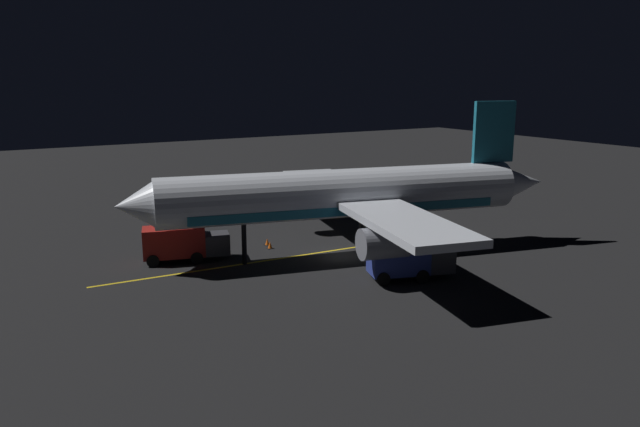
# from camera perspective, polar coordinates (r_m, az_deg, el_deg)

# --- Properties ---
(ground_plane) EXTENTS (180.00, 180.00, 0.20)m
(ground_plane) POSITION_cam_1_polar(r_m,az_deg,el_deg) (47.33, 2.08, -3.99)
(ground_plane) COLOR black
(apron_guide_stripe) EXTENTS (1.55, 28.71, 0.01)m
(apron_guide_stripe) POSITION_cam_1_polar(r_m,az_deg,el_deg) (46.68, -3.12, -4.10)
(apron_guide_stripe) COLOR gold
(apron_guide_stripe) RESTS_ON ground_plane
(airliner) EXTENTS (28.86, 33.90, 11.53)m
(airliner) POSITION_cam_1_polar(r_m,az_deg,el_deg) (46.40, 2.78, 1.69)
(airliner) COLOR silver
(airliner) RESTS_ON ground_plane
(baggage_truck) EXTENTS (3.80, 6.56, 2.61)m
(baggage_truck) POSITION_cam_1_polar(r_m,az_deg,el_deg) (46.50, -12.69, -2.76)
(baggage_truck) COLOR maroon
(baggage_truck) RESTS_ON ground_plane
(catering_truck) EXTENTS (3.85, 6.05, 2.47)m
(catering_truck) POSITION_cam_1_polar(r_m,az_deg,el_deg) (41.85, 8.06, -4.39)
(catering_truck) COLOR navy
(catering_truck) RESTS_ON ground_plane
(ground_crew_worker) EXTENTS (0.40, 0.40, 1.74)m
(ground_crew_worker) POSITION_cam_1_polar(r_m,az_deg,el_deg) (46.27, -15.60, -3.57)
(ground_crew_worker) COLOR black
(ground_crew_worker) RESTS_ON ground_plane
(traffic_cone_near_left) EXTENTS (0.50, 0.50, 0.55)m
(traffic_cone_near_left) POSITION_cam_1_polar(r_m,az_deg,el_deg) (50.13, -4.92, -2.67)
(traffic_cone_near_left) COLOR #EA590F
(traffic_cone_near_left) RESTS_ON ground_plane
(traffic_cone_near_right) EXTENTS (0.50, 0.50, 0.55)m
(traffic_cone_near_right) POSITION_cam_1_polar(r_m,az_deg,el_deg) (49.14, -4.67, -2.97)
(traffic_cone_near_right) COLOR #EA590F
(traffic_cone_near_right) RESTS_ON ground_plane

